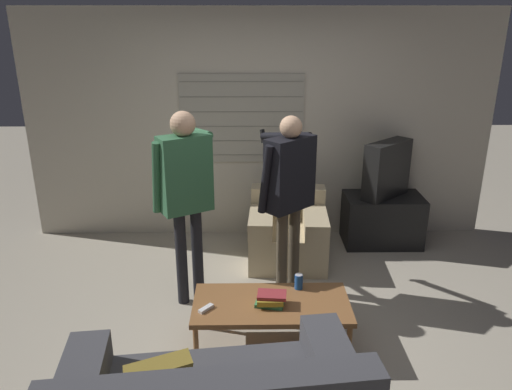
{
  "coord_description": "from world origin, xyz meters",
  "views": [
    {
      "loc": [
        -0.12,
        -3.47,
        2.48
      ],
      "look_at": [
        -0.07,
        0.56,
        1.0
      ],
      "focal_mm": 35.0,
      "sensor_mm": 36.0,
      "label": 1
    }
  ],
  "objects_px": {
    "person_left_standing": "(185,185)",
    "book_stack": "(270,299)",
    "coffee_table": "(271,306)",
    "tv": "(387,169)",
    "spare_remote": "(206,308)",
    "person_right_standing": "(289,185)",
    "armchair_beige": "(288,233)",
    "soda_can": "(299,282)"
  },
  "relations": [
    {
      "from": "person_left_standing",
      "to": "book_stack",
      "type": "bearing_deg",
      "value": -76.39
    },
    {
      "from": "coffee_table",
      "to": "tv",
      "type": "bearing_deg",
      "value": 54.58
    },
    {
      "from": "coffee_table",
      "to": "spare_remote",
      "type": "bearing_deg",
      "value": -168.98
    },
    {
      "from": "coffee_table",
      "to": "book_stack",
      "type": "bearing_deg",
      "value": -104.04
    },
    {
      "from": "tv",
      "to": "person_right_standing",
      "type": "relative_size",
      "value": 0.37
    },
    {
      "from": "tv",
      "to": "person_left_standing",
      "type": "relative_size",
      "value": 0.36
    },
    {
      "from": "person_left_standing",
      "to": "spare_remote",
      "type": "xyz_separation_m",
      "value": [
        0.21,
        -0.8,
        -0.7
      ]
    },
    {
      "from": "tv",
      "to": "armchair_beige",
      "type": "bearing_deg",
      "value": -22.43
    },
    {
      "from": "tv",
      "to": "spare_remote",
      "type": "relative_size",
      "value": 4.96
    },
    {
      "from": "person_right_standing",
      "to": "spare_remote",
      "type": "bearing_deg",
      "value": -168.54
    },
    {
      "from": "book_stack",
      "to": "spare_remote",
      "type": "distance_m",
      "value": 0.49
    },
    {
      "from": "person_right_standing",
      "to": "soda_can",
      "type": "bearing_deg",
      "value": -127.38
    },
    {
      "from": "armchair_beige",
      "to": "person_left_standing",
      "type": "xyz_separation_m",
      "value": [
        -0.95,
        -0.79,
        0.81
      ]
    },
    {
      "from": "person_right_standing",
      "to": "spare_remote",
      "type": "xyz_separation_m",
      "value": [
        -0.67,
        -0.9,
        -0.66
      ]
    },
    {
      "from": "armchair_beige",
      "to": "book_stack",
      "type": "relative_size",
      "value": 3.37
    },
    {
      "from": "person_right_standing",
      "to": "person_left_standing",
      "type": "bearing_deg",
      "value": 144.71
    },
    {
      "from": "spare_remote",
      "to": "armchair_beige",
      "type": "bearing_deg",
      "value": 105.59
    },
    {
      "from": "armchair_beige",
      "to": "person_right_standing",
      "type": "xyz_separation_m",
      "value": [
        -0.06,
        -0.69,
        0.77
      ]
    },
    {
      "from": "armchair_beige",
      "to": "person_right_standing",
      "type": "distance_m",
      "value": 1.04
    },
    {
      "from": "person_right_standing",
      "to": "spare_remote",
      "type": "relative_size",
      "value": 13.43
    },
    {
      "from": "spare_remote",
      "to": "coffee_table",
      "type": "bearing_deg",
      "value": 51.31
    },
    {
      "from": "tv",
      "to": "person_right_standing",
      "type": "height_order",
      "value": "person_right_standing"
    },
    {
      "from": "book_stack",
      "to": "tv",
      "type": "bearing_deg",
      "value": 54.94
    },
    {
      "from": "book_stack",
      "to": "soda_can",
      "type": "distance_m",
      "value": 0.34
    },
    {
      "from": "soda_can",
      "to": "spare_remote",
      "type": "distance_m",
      "value": 0.78
    },
    {
      "from": "coffee_table",
      "to": "person_right_standing",
      "type": "height_order",
      "value": "person_right_standing"
    },
    {
      "from": "armchair_beige",
      "to": "spare_remote",
      "type": "height_order",
      "value": "armchair_beige"
    },
    {
      "from": "soda_can",
      "to": "spare_remote",
      "type": "height_order",
      "value": "soda_can"
    },
    {
      "from": "person_right_standing",
      "to": "soda_can",
      "type": "xyz_separation_m",
      "value": [
        0.05,
        -0.6,
        -0.61
      ]
    },
    {
      "from": "armchair_beige",
      "to": "tv",
      "type": "relative_size",
      "value": 1.35
    },
    {
      "from": "person_right_standing",
      "to": "book_stack",
      "type": "xyz_separation_m",
      "value": [
        -0.19,
        -0.85,
        -0.62
      ]
    },
    {
      "from": "person_right_standing",
      "to": "soda_can",
      "type": "distance_m",
      "value": 0.86
    },
    {
      "from": "spare_remote",
      "to": "tv",
      "type": "bearing_deg",
      "value": 87.47
    },
    {
      "from": "coffee_table",
      "to": "soda_can",
      "type": "xyz_separation_m",
      "value": [
        0.23,
        0.2,
        0.1
      ]
    },
    {
      "from": "person_right_standing",
      "to": "soda_can",
      "type": "height_order",
      "value": "person_right_standing"
    },
    {
      "from": "tv",
      "to": "soda_can",
      "type": "relative_size",
      "value": 4.92
    },
    {
      "from": "book_stack",
      "to": "person_left_standing",
      "type": "bearing_deg",
      "value": 133.22
    },
    {
      "from": "person_left_standing",
      "to": "soda_can",
      "type": "height_order",
      "value": "person_left_standing"
    },
    {
      "from": "tv",
      "to": "spare_remote",
      "type": "bearing_deg",
      "value": 5.61
    },
    {
      "from": "tv",
      "to": "person_right_standing",
      "type": "distance_m",
      "value": 1.58
    },
    {
      "from": "armchair_beige",
      "to": "book_stack",
      "type": "height_order",
      "value": "armchair_beige"
    },
    {
      "from": "coffee_table",
      "to": "tv",
      "type": "xyz_separation_m",
      "value": [
        1.33,
        1.87,
        0.51
      ]
    }
  ]
}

